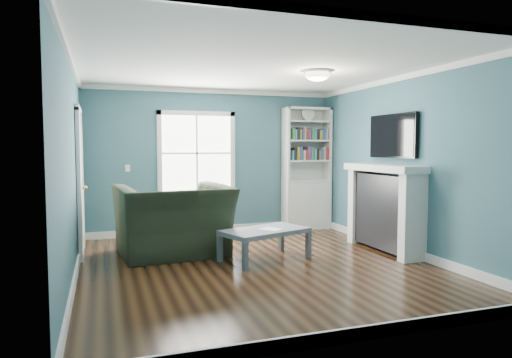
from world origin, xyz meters
name	(u,v)px	position (x,y,z in m)	size (l,w,h in m)	color
floor	(257,265)	(0.00, 0.00, 0.00)	(5.00, 5.00, 0.00)	black
room_walls	(257,145)	(0.00, 0.00, 1.58)	(5.00, 5.00, 5.00)	#355C67
trim	(257,172)	(0.00, 0.00, 1.24)	(4.50, 5.00, 2.60)	white
window	(197,153)	(-0.30, 2.49, 1.45)	(1.40, 0.06, 1.50)	white
bookshelf	(306,181)	(1.77, 2.30, 0.92)	(0.90, 0.35, 2.31)	silver
fireplace	(384,209)	(2.08, 0.20, 0.64)	(0.44, 1.58, 1.30)	black
tv	(393,136)	(2.20, 0.20, 1.72)	(0.06, 1.10, 0.65)	black
door	(80,181)	(-2.22, 1.40, 1.07)	(0.12, 0.98, 2.17)	silver
ceiling_fixture	(317,74)	(0.90, 0.10, 2.55)	(0.38, 0.38, 0.15)	white
light_switch	(128,168)	(-1.50, 2.48, 1.20)	(0.08, 0.01, 0.12)	white
recliner	(173,208)	(-0.95, 0.97, 0.68)	(1.55, 1.01, 1.35)	black
coffee_table	(265,233)	(0.20, 0.27, 0.37)	(1.32, 1.00, 0.43)	#4F575F
paper_sheet	(271,229)	(0.28, 0.23, 0.43)	(0.22, 0.28, 0.00)	white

